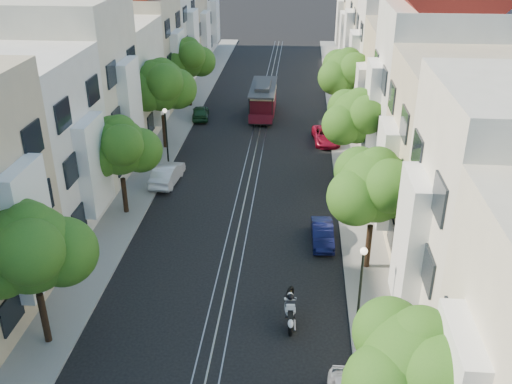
% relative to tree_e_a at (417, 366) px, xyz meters
% --- Properties ---
extents(ground, '(200.00, 200.00, 0.00)m').
position_rel_tree_e_a_xyz_m(ground, '(-7.26, 31.02, -4.40)').
color(ground, black).
rests_on(ground, ground).
extents(sidewalk_east, '(2.50, 80.00, 0.12)m').
position_rel_tree_e_a_xyz_m(sidewalk_east, '(-0.01, 31.02, -4.34)').
color(sidewalk_east, gray).
rests_on(sidewalk_east, ground).
extents(sidewalk_west, '(2.50, 80.00, 0.12)m').
position_rel_tree_e_a_xyz_m(sidewalk_west, '(-14.51, 31.02, -4.34)').
color(sidewalk_west, gray).
rests_on(sidewalk_west, ground).
extents(rail_left, '(0.06, 80.00, 0.02)m').
position_rel_tree_e_a_xyz_m(rail_left, '(-7.81, 31.02, -4.39)').
color(rail_left, gray).
rests_on(rail_left, ground).
extents(rail_slot, '(0.06, 80.00, 0.02)m').
position_rel_tree_e_a_xyz_m(rail_slot, '(-7.26, 31.02, -4.39)').
color(rail_slot, gray).
rests_on(rail_slot, ground).
extents(rail_right, '(0.06, 80.00, 0.02)m').
position_rel_tree_e_a_xyz_m(rail_right, '(-6.71, 31.02, -4.39)').
color(rail_right, gray).
rests_on(rail_right, ground).
extents(lane_line, '(0.08, 80.00, 0.01)m').
position_rel_tree_e_a_xyz_m(lane_line, '(-7.26, 31.02, -4.40)').
color(lane_line, tan).
rests_on(lane_line, ground).
extents(townhouses_east, '(7.75, 72.00, 12.00)m').
position_rel_tree_e_a_xyz_m(townhouses_east, '(4.61, 30.94, 0.79)').
color(townhouses_east, beige).
rests_on(townhouses_east, ground).
extents(townhouses_west, '(7.75, 72.00, 11.76)m').
position_rel_tree_e_a_xyz_m(townhouses_west, '(-19.13, 30.94, 0.68)').
color(townhouses_west, silver).
rests_on(townhouses_west, ground).
extents(tree_e_a, '(4.72, 3.87, 6.27)m').
position_rel_tree_e_a_xyz_m(tree_e_a, '(0.00, 0.00, 0.00)').
color(tree_e_a, black).
rests_on(tree_e_a, ground).
extents(tree_e_b, '(4.93, 4.08, 6.68)m').
position_rel_tree_e_a_xyz_m(tree_e_b, '(0.00, 12.00, 0.34)').
color(tree_e_b, black).
rests_on(tree_e_b, ground).
extents(tree_e_c, '(4.84, 3.99, 6.52)m').
position_rel_tree_e_a_xyz_m(tree_e_c, '(0.00, 23.00, 0.20)').
color(tree_e_c, black).
rests_on(tree_e_c, ground).
extents(tree_e_d, '(5.01, 4.16, 6.85)m').
position_rel_tree_e_a_xyz_m(tree_e_d, '(0.00, 34.00, 0.47)').
color(tree_e_d, black).
rests_on(tree_e_d, ground).
extents(tree_w_a, '(4.93, 4.08, 6.68)m').
position_rel_tree_e_a_xyz_m(tree_w_a, '(-14.40, 5.00, 0.34)').
color(tree_w_a, black).
rests_on(tree_w_a, ground).
extents(tree_w_b, '(4.72, 3.87, 6.27)m').
position_rel_tree_e_a_xyz_m(tree_w_b, '(-14.40, 17.00, 0.00)').
color(tree_w_b, black).
rests_on(tree_w_b, ground).
extents(tree_w_c, '(5.13, 4.28, 7.09)m').
position_rel_tree_e_a_xyz_m(tree_w_c, '(-14.40, 28.00, 0.67)').
color(tree_w_c, black).
rests_on(tree_w_c, ground).
extents(tree_w_d, '(4.84, 3.99, 6.52)m').
position_rel_tree_e_a_xyz_m(tree_w_d, '(-14.40, 39.00, 0.20)').
color(tree_w_d, black).
rests_on(tree_w_d, ground).
extents(lamp_east, '(0.32, 0.32, 4.16)m').
position_rel_tree_e_a_xyz_m(lamp_east, '(-0.96, 7.02, -1.55)').
color(lamp_east, black).
rests_on(lamp_east, ground).
extents(lamp_west, '(0.32, 0.32, 4.16)m').
position_rel_tree_e_a_xyz_m(lamp_west, '(-13.56, 25.02, -1.55)').
color(lamp_west, black).
rests_on(lamp_west, ground).
extents(sportbike_rider, '(0.57, 2.37, 1.63)m').
position_rel_tree_e_a_xyz_m(sportbike_rider, '(-3.98, 7.14, -3.52)').
color(sportbike_rider, black).
rests_on(sportbike_rider, ground).
extents(cable_car, '(2.29, 7.25, 2.78)m').
position_rel_tree_e_a_xyz_m(cable_car, '(-7.25, 36.94, -2.75)').
color(cable_car, black).
rests_on(cable_car, ground).
extents(parked_car_e_mid, '(1.32, 3.44, 1.12)m').
position_rel_tree_e_a_xyz_m(parked_car_e_mid, '(-2.33, 14.46, -3.84)').
color(parked_car_e_mid, '#0B0F3A').
rests_on(parked_car_e_mid, ground).
extents(parked_car_e_far, '(2.39, 4.42, 1.18)m').
position_rel_tree_e_a_xyz_m(parked_car_e_far, '(-1.66, 30.33, -3.81)').
color(parked_car_e_far, maroon).
rests_on(parked_car_e_far, ground).
extents(parked_car_w_mid, '(1.78, 4.24, 1.36)m').
position_rel_tree_e_a_xyz_m(parked_car_w_mid, '(-12.86, 21.64, -3.72)').
color(parked_car_w_mid, silver).
rests_on(parked_car_w_mid, ground).
extents(parked_car_w_far, '(1.91, 3.78, 1.23)m').
position_rel_tree_e_a_xyz_m(parked_car_w_far, '(-12.86, 35.40, -3.78)').
color(parked_car_w_far, '#16371D').
rests_on(parked_car_w_far, ground).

